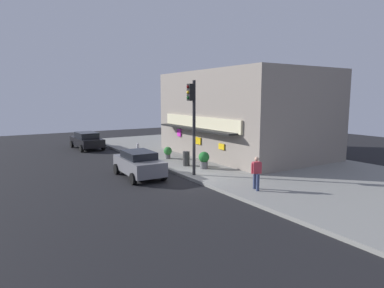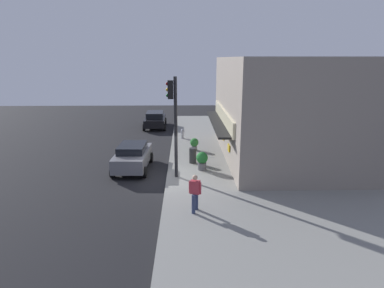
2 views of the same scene
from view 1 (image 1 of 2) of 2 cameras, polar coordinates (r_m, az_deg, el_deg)
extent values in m
plane|color=black|center=(19.40, -0.83, -6.03)|extent=(59.97, 59.97, 0.00)
cube|color=gray|center=(23.16, 12.53, -3.67)|extent=(39.98, 12.49, 0.18)
cube|color=gray|center=(26.93, 8.85, 5.15)|extent=(12.51, 8.39, 6.44)
cube|color=beige|center=(24.39, 1.19, 3.66)|extent=(9.51, 0.16, 0.88)
cube|color=black|center=(24.24, 0.49, 2.63)|extent=(9.00, 0.90, 0.12)
cube|color=#E533CC|center=(26.98, -2.19, 1.94)|extent=(0.54, 0.08, 0.59)
cube|color=yellow|center=(24.70, 0.98, 0.56)|extent=(0.79, 0.08, 0.51)
cube|color=yellow|center=(22.35, 5.05, -0.44)|extent=(0.58, 0.08, 0.40)
cylinder|color=black|center=(19.28, 0.35, 2.66)|extent=(0.18, 0.18, 5.46)
cube|color=black|center=(19.07, -0.29, 8.79)|extent=(0.32, 0.28, 0.95)
sphere|color=maroon|center=(18.99, -0.68, 9.69)|extent=(0.18, 0.18, 0.18)
sphere|color=yellow|center=(18.99, -0.68, 8.79)|extent=(0.18, 0.18, 0.18)
sphere|color=#0F4C19|center=(18.99, -0.68, 7.88)|extent=(0.18, 0.18, 0.18)
cylinder|color=#B2B2B7|center=(27.70, -9.19, -0.83)|extent=(0.23, 0.23, 0.62)
sphere|color=#B2B2B7|center=(27.65, -9.21, -0.07)|extent=(0.20, 0.20, 0.20)
cylinder|color=#B2B2B7|center=(27.86, -9.34, -0.72)|extent=(0.12, 0.10, 0.10)
cylinder|color=#B2B2B7|center=(27.54, -9.05, -0.82)|extent=(0.12, 0.10, 0.10)
cylinder|color=#2D2D2D|center=(22.21, -0.98, -2.50)|extent=(0.45, 0.45, 0.95)
cylinder|color=navy|center=(17.03, 10.59, -6.13)|extent=(0.21, 0.21, 0.83)
cylinder|color=navy|center=(16.68, 11.12, -6.45)|extent=(0.21, 0.21, 0.83)
cube|color=#B2333F|center=(16.69, 10.92, -3.96)|extent=(0.37, 0.47, 0.57)
sphere|color=tan|center=(16.61, 10.96, -2.53)|extent=(0.22, 0.22, 0.22)
cylinder|color=#B2333F|center=(16.61, 10.20, -4.10)|extent=(0.13, 0.13, 0.52)
cylinder|color=#B2333F|center=(16.79, 11.63, -4.02)|extent=(0.13, 0.13, 0.52)
cylinder|color=#59595B|center=(21.42, 2.04, -3.59)|extent=(0.50, 0.50, 0.44)
sphere|color=#1E6628|center=(21.33, 2.04, -2.24)|extent=(0.69, 0.69, 0.69)
cylinder|color=#59595B|center=(24.90, -4.13, -2.11)|extent=(0.38, 0.38, 0.31)
sphere|color=#2D7A33|center=(24.83, -4.14, -1.18)|extent=(0.61, 0.61, 0.61)
cube|color=black|center=(31.91, -17.44, 0.40)|extent=(4.60, 2.01, 0.70)
cube|color=black|center=(31.84, -17.48, 1.47)|extent=(2.50, 1.65, 0.50)
cylinder|color=black|center=(30.73, -14.89, -0.44)|extent=(0.65, 0.24, 0.64)
cylinder|color=black|center=(30.19, -18.28, -0.73)|extent=(0.65, 0.24, 0.64)
cylinder|color=black|center=(33.73, -16.64, 0.23)|extent=(0.65, 0.24, 0.64)
cylinder|color=black|center=(33.24, -19.74, -0.02)|extent=(0.65, 0.24, 0.64)
cube|color=slate|center=(20.01, -9.01, -3.56)|extent=(4.14, 1.93, 0.81)
cube|color=black|center=(19.90, -9.05, -1.82)|extent=(2.25, 1.59, 0.42)
cylinder|color=black|center=(19.16, -4.88, -5.25)|extent=(0.65, 0.24, 0.64)
cylinder|color=black|center=(18.48, -9.98, -5.85)|extent=(0.65, 0.24, 0.64)
cylinder|color=black|center=(21.72, -8.14, -3.71)|extent=(0.65, 0.24, 0.64)
cylinder|color=black|center=(21.13, -12.70, -4.17)|extent=(0.65, 0.24, 0.64)
camera|label=2|loc=(10.95, 65.06, 13.04)|focal=30.89mm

